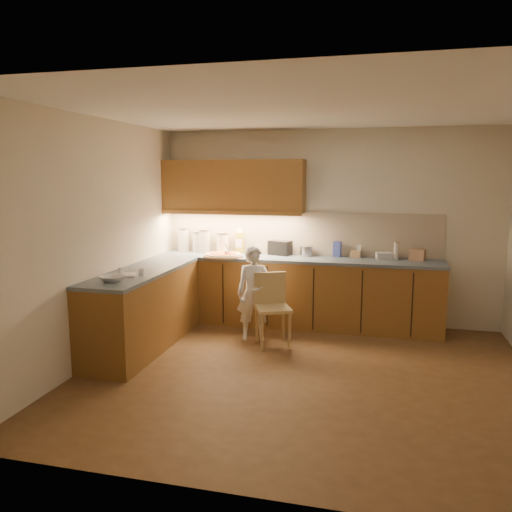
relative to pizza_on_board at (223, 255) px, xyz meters
name	(u,v)px	position (x,y,z in m)	size (l,w,h in m)	color
room	(307,209)	(1.33, -1.53, 0.73)	(4.54, 4.50, 2.62)	brown
l_counter	(248,297)	(0.41, -0.28, -0.48)	(3.77, 2.62, 0.92)	brown
backsplash	(300,233)	(0.96, 0.45, 0.27)	(3.75, 0.02, 0.58)	#B8A88E
upper_cabinets	(233,186)	(0.06, 0.29, 0.90)	(1.95, 0.36, 0.73)	brown
pizza_on_board	(223,255)	(0.00, 0.00, 0.00)	(0.53, 0.53, 0.21)	tan
child	(254,293)	(0.56, -0.54, -0.37)	(0.42, 0.28, 1.15)	white
wooden_chair	(272,303)	(0.81, -0.66, -0.45)	(0.51, 0.51, 0.85)	tan
mixing_bowl	(112,279)	(-0.62, -1.80, 0.01)	(0.24, 0.24, 0.06)	white
canister_a	(184,239)	(-0.69, 0.33, 0.15)	(0.17, 0.17, 0.34)	beige
canister_b	(198,242)	(-0.47, 0.31, 0.13)	(0.17, 0.17, 0.30)	silver
canister_c	(205,241)	(-0.36, 0.29, 0.14)	(0.18, 0.18, 0.33)	silver
canister_d	(223,243)	(-0.10, 0.29, 0.12)	(0.18, 0.18, 0.29)	white
oil_jug	(239,242)	(0.13, 0.35, 0.13)	(0.14, 0.12, 0.34)	gold
toaster	(280,248)	(0.71, 0.33, 0.07)	(0.34, 0.26, 0.20)	black
steel_pot	(306,251)	(1.07, 0.32, 0.05)	(0.18, 0.18, 0.14)	#BBBBC0
blue_box	(337,249)	(1.48, 0.37, 0.08)	(0.10, 0.07, 0.20)	#334499
card_box_a	(356,254)	(1.72, 0.36, 0.02)	(0.13, 0.09, 0.09)	tan
white_bottle	(359,251)	(1.76, 0.36, 0.06)	(0.05, 0.05, 0.16)	white
flat_pack	(384,256)	(2.09, 0.33, 0.02)	(0.21, 0.14, 0.08)	silver
tall_jar	(396,251)	(2.23, 0.31, 0.09)	(0.07, 0.07, 0.23)	beige
card_box_b	(417,255)	(2.49, 0.30, 0.05)	(0.19, 0.14, 0.14)	tan
dough_cloth	(123,275)	(-0.65, -1.51, -0.01)	(0.26, 0.20, 0.02)	silver
spice_jar_a	(121,271)	(-0.72, -1.44, 0.01)	(0.06, 0.06, 0.08)	silver
spice_jar_b	(141,272)	(-0.48, -1.43, 0.01)	(0.06, 0.06, 0.07)	white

